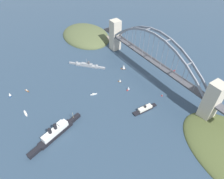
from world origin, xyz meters
TOP-DOWN VIEW (x-y plane):
  - ground_plane at (0.00, 0.00)m, footprint 1400.00×1400.00m
  - harbor_arch_bridge at (0.00, 0.00)m, footprint 282.78×17.40m
  - headland_east_shore at (188.87, 23.43)m, footprint 130.12×96.48m
  - ocean_liner at (-25.96, 180.09)m, footprint 30.68×78.08m
  - naval_cruiser at (85.38, 77.20)m, footprint 53.52×48.31m
  - harbor_ferry_steamer at (-54.15, 59.22)m, footprint 9.04×38.71m
  - seaplane_taxiing_near_bridge at (-13.67, -38.96)m, footprint 9.65×8.20m
  - seaplane_second_in_formation at (52.32, -35.01)m, footprint 7.48×9.30m
  - small_boat_0 at (31.72, 202.52)m, footprint 11.89×3.03m
  - small_boat_1 at (41.46, 27.02)m, footprint 7.47×7.65m
  - small_boat_2 at (-7.60, 53.13)m, footprint 3.62×6.05m
  - small_boat_3 at (15.71, 53.18)m, footprint 5.71×4.59m
  - small_boat_4 at (13.04, 104.38)m, footprint 3.95×10.06m
  - small_boat_5 at (77.67, 187.83)m, footprint 8.78×4.63m
  - small_boat_6 at (80.27, 212.25)m, footprint 6.58×4.48m
  - channel_marker_buoy at (-46.53, 18.46)m, footprint 2.20×2.20m

SIDE VIEW (x-z plane):
  - ground_plane at x=0.00m, z-range 0.00..0.00m
  - headland_east_shore at x=188.87m, z-range -15.70..15.70m
  - small_boat_0 at x=31.72m, z-range -0.28..1.87m
  - small_boat_5 at x=77.67m, z-range -0.32..1.92m
  - small_boat_4 at x=13.04m, z-range -0.30..2.04m
  - channel_marker_buoy at x=-46.53m, z-range -0.26..2.49m
  - seaplane_second_in_formation at x=52.32m, z-range -0.39..4.49m
  - seaplane_taxiing_near_bridge at x=-13.67m, z-range -0.36..4.64m
  - harbor_ferry_steamer at x=-54.15m, z-range -1.55..6.27m
  - naval_cruiser at x=85.38m, z-range -5.35..10.27m
  - small_boat_3 at x=15.71m, z-range -0.17..5.89m
  - small_boat_2 at x=-7.60m, z-range -0.15..6.78m
  - small_boat_6 at x=80.27m, z-range -0.18..6.94m
  - small_boat_1 at x=41.46m, z-range -0.37..9.70m
  - ocean_liner at x=-25.96m, z-range -4.05..15.54m
  - harbor_arch_bridge at x=0.00m, z-range -8.12..72.02m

